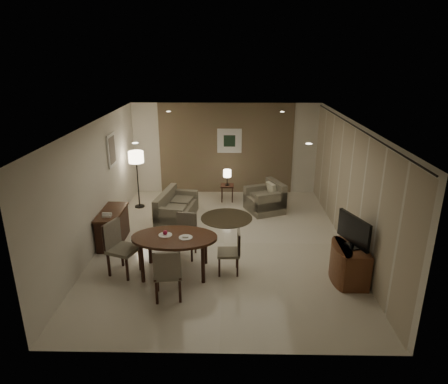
{
  "coord_description": "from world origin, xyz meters",
  "views": [
    {
      "loc": [
        0.16,
        -8.11,
        4.08
      ],
      "look_at": [
        0.0,
        0.2,
        1.15
      ],
      "focal_mm": 32.0,
      "sensor_mm": 36.0,
      "label": 1
    }
  ],
  "objects_px": {
    "dining_table": "(175,255)",
    "sofa": "(177,206)",
    "chair_left": "(123,249)",
    "tv_cabinet": "(351,263)",
    "armchair": "(265,197)",
    "chair_far": "(185,237)",
    "chair_near": "(168,272)",
    "side_table": "(227,193)",
    "floor_lamp": "(138,180)",
    "console_desk": "(113,227)",
    "chair_right": "(228,252)"
  },
  "relations": [
    {
      "from": "dining_table",
      "to": "floor_lamp",
      "type": "bearing_deg",
      "value": 113.04
    },
    {
      "from": "floor_lamp",
      "to": "chair_right",
      "type": "bearing_deg",
      "value": -53.94
    },
    {
      "from": "chair_left",
      "to": "armchair",
      "type": "xyz_separation_m",
      "value": [
        2.95,
        3.26,
        -0.12
      ]
    },
    {
      "from": "floor_lamp",
      "to": "chair_near",
      "type": "bearing_deg",
      "value": -71.2
    },
    {
      "from": "chair_far",
      "to": "armchair",
      "type": "height_order",
      "value": "chair_far"
    },
    {
      "from": "dining_table",
      "to": "side_table",
      "type": "height_order",
      "value": "dining_table"
    },
    {
      "from": "sofa",
      "to": "dining_table",
      "type": "bearing_deg",
      "value": -163.69
    },
    {
      "from": "tv_cabinet",
      "to": "side_table",
      "type": "distance_m",
      "value": 4.83
    },
    {
      "from": "chair_far",
      "to": "chair_right",
      "type": "distance_m",
      "value": 1.09
    },
    {
      "from": "chair_left",
      "to": "armchair",
      "type": "relative_size",
      "value": 1.16
    },
    {
      "from": "chair_far",
      "to": "sofa",
      "type": "xyz_separation_m",
      "value": [
        -0.43,
        2.0,
        -0.1
      ]
    },
    {
      "from": "chair_near",
      "to": "side_table",
      "type": "distance_m",
      "value": 4.93
    },
    {
      "from": "chair_near",
      "to": "floor_lamp",
      "type": "bearing_deg",
      "value": -79.34
    },
    {
      "from": "console_desk",
      "to": "chair_right",
      "type": "xyz_separation_m",
      "value": [
        2.6,
        -1.25,
        0.06
      ]
    },
    {
      "from": "sofa",
      "to": "armchair",
      "type": "xyz_separation_m",
      "value": [
        2.29,
        0.57,
        0.05
      ]
    },
    {
      "from": "tv_cabinet",
      "to": "armchair",
      "type": "height_order",
      "value": "armchair"
    },
    {
      "from": "chair_right",
      "to": "armchair",
      "type": "distance_m",
      "value": 3.32
    },
    {
      "from": "dining_table",
      "to": "sofa",
      "type": "relative_size",
      "value": 1.08
    },
    {
      "from": "chair_far",
      "to": "chair_left",
      "type": "bearing_deg",
      "value": -141.17
    },
    {
      "from": "dining_table",
      "to": "chair_left",
      "type": "height_order",
      "value": "chair_left"
    },
    {
      "from": "dining_table",
      "to": "armchair",
      "type": "height_order",
      "value": "armchair"
    },
    {
      "from": "sofa",
      "to": "armchair",
      "type": "height_order",
      "value": "armchair"
    },
    {
      "from": "chair_far",
      "to": "chair_left",
      "type": "height_order",
      "value": "chair_left"
    },
    {
      "from": "chair_near",
      "to": "floor_lamp",
      "type": "distance_m",
      "value": 4.54
    },
    {
      "from": "dining_table",
      "to": "side_table",
      "type": "xyz_separation_m",
      "value": [
        0.96,
        4.0,
        -0.15
      ]
    },
    {
      "from": "chair_left",
      "to": "chair_right",
      "type": "relative_size",
      "value": 1.21
    },
    {
      "from": "chair_left",
      "to": "armchair",
      "type": "height_order",
      "value": "chair_left"
    },
    {
      "from": "tv_cabinet",
      "to": "armchair",
      "type": "distance_m",
      "value": 3.68
    },
    {
      "from": "tv_cabinet",
      "to": "chair_far",
      "type": "height_order",
      "value": "chair_far"
    },
    {
      "from": "sofa",
      "to": "chair_left",
      "type": "bearing_deg",
      "value": 175.58
    },
    {
      "from": "dining_table",
      "to": "chair_left",
      "type": "distance_m",
      "value": 0.99
    },
    {
      "from": "dining_table",
      "to": "armchair",
      "type": "bearing_deg",
      "value": 58.44
    },
    {
      "from": "console_desk",
      "to": "tv_cabinet",
      "type": "distance_m",
      "value": 5.11
    },
    {
      "from": "chair_near",
      "to": "chair_left",
      "type": "xyz_separation_m",
      "value": [
        -0.97,
        0.78,
        0.03
      ]
    },
    {
      "from": "chair_far",
      "to": "side_table",
      "type": "bearing_deg",
      "value": 82.87
    },
    {
      "from": "dining_table",
      "to": "sofa",
      "type": "xyz_separation_m",
      "value": [
        -0.31,
        2.64,
        -0.03
      ]
    },
    {
      "from": "chair_left",
      "to": "sofa",
      "type": "xyz_separation_m",
      "value": [
        0.67,
        2.69,
        -0.17
      ]
    },
    {
      "from": "console_desk",
      "to": "dining_table",
      "type": "height_order",
      "value": "dining_table"
    },
    {
      "from": "chair_near",
      "to": "chair_far",
      "type": "relative_size",
      "value": 1.08
    },
    {
      "from": "chair_far",
      "to": "side_table",
      "type": "relative_size",
      "value": 1.93
    },
    {
      "from": "tv_cabinet",
      "to": "floor_lamp",
      "type": "bearing_deg",
      "value": 142.44
    },
    {
      "from": "chair_far",
      "to": "sofa",
      "type": "height_order",
      "value": "chair_far"
    },
    {
      "from": "console_desk",
      "to": "chair_left",
      "type": "relative_size",
      "value": 1.15
    },
    {
      "from": "chair_near",
      "to": "side_table",
      "type": "relative_size",
      "value": 2.08
    },
    {
      "from": "dining_table",
      "to": "armchair",
      "type": "xyz_separation_m",
      "value": [
        1.97,
        3.21,
        0.02
      ]
    },
    {
      "from": "chair_right",
      "to": "floor_lamp",
      "type": "bearing_deg",
      "value": -145.4
    },
    {
      "from": "console_desk",
      "to": "side_table",
      "type": "xyz_separation_m",
      "value": [
        2.53,
        2.72,
        -0.14
      ]
    },
    {
      "from": "tv_cabinet",
      "to": "side_table",
      "type": "relative_size",
      "value": 1.9
    },
    {
      "from": "dining_table",
      "to": "chair_left",
      "type": "xyz_separation_m",
      "value": [
        -0.98,
        -0.05,
        0.14
      ]
    },
    {
      "from": "console_desk",
      "to": "tv_cabinet",
      "type": "xyz_separation_m",
      "value": [
        4.89,
        -1.5,
        -0.03
      ]
    }
  ]
}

